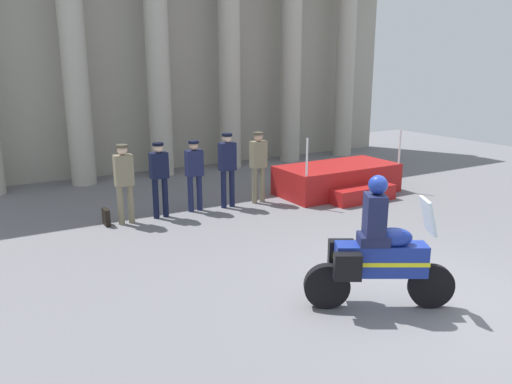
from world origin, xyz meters
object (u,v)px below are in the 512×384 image
at_px(reviewing_stand, 339,180).
at_px(briefcase_on_ground, 106,217).
at_px(officer_in_row_1, 159,174).
at_px(officer_in_row_4, 258,161).
at_px(officer_in_row_0, 124,178).
at_px(motorcycle_with_rider, 376,254).
at_px(officer_in_row_2, 194,170).
at_px(officer_in_row_3, 227,164).

relative_size(reviewing_stand, briefcase_on_ground, 8.75).
relative_size(officer_in_row_1, officer_in_row_4, 0.96).
bearing_deg(officer_in_row_4, briefcase_on_ground, -0.15).
bearing_deg(officer_in_row_0, motorcycle_with_rider, 109.54).
relative_size(officer_in_row_0, officer_in_row_4, 0.98).
distance_m(officer_in_row_1, briefcase_on_ground, 1.44).
distance_m(officer_in_row_2, briefcase_on_ground, 2.20).
bearing_deg(officer_in_row_3, officer_in_row_4, -179.61).
bearing_deg(officer_in_row_2, briefcase_on_ground, 2.30).
height_order(officer_in_row_4, briefcase_on_ground, officer_in_row_4).
bearing_deg(officer_in_row_1, reviewing_stand, 176.89).
bearing_deg(motorcycle_with_rider, officer_in_row_4, 106.13).
relative_size(officer_in_row_1, officer_in_row_3, 0.95).
xyz_separation_m(motorcycle_with_rider, briefcase_on_ground, (-2.27, 5.61, -0.61)).
xyz_separation_m(reviewing_stand, officer_in_row_4, (-2.26, 0.31, 0.66)).
distance_m(officer_in_row_0, motorcycle_with_rider, 5.83).
distance_m(officer_in_row_2, officer_in_row_4, 1.63).
xyz_separation_m(officer_in_row_2, briefcase_on_ground, (-2.06, -0.05, -0.78)).
xyz_separation_m(officer_in_row_0, officer_in_row_3, (2.44, 0.03, 0.04)).
height_order(officer_in_row_0, officer_in_row_4, officer_in_row_4).
distance_m(officer_in_row_4, briefcase_on_ground, 3.78).
distance_m(reviewing_stand, briefcase_on_ground, 5.97).
xyz_separation_m(officer_in_row_0, officer_in_row_2, (1.65, 0.14, -0.04)).
bearing_deg(motorcycle_with_rider, officer_in_row_3, 114.48).
height_order(officer_in_row_3, briefcase_on_ground, officer_in_row_3).
bearing_deg(officer_in_row_3, briefcase_on_ground, -0.30).
distance_m(officer_in_row_0, officer_in_row_2, 1.66).
height_order(officer_in_row_3, officer_in_row_4, officer_in_row_3).
bearing_deg(officer_in_row_4, officer_in_row_0, 1.32).
bearing_deg(officer_in_row_0, reviewing_stand, 177.90).
distance_m(reviewing_stand, officer_in_row_0, 5.59).
height_order(reviewing_stand, officer_in_row_3, officer_in_row_3).
xyz_separation_m(reviewing_stand, motorcycle_with_rider, (-3.68, -5.23, 0.43)).
bearing_deg(officer_in_row_0, officer_in_row_4, -178.68).
relative_size(officer_in_row_0, motorcycle_with_rider, 0.89).
bearing_deg(briefcase_on_ground, officer_in_row_3, -1.21).
height_order(reviewing_stand, briefcase_on_ground, reviewing_stand).
bearing_deg(officer_in_row_0, officer_in_row_3, -178.36).
bearing_deg(officer_in_row_2, officer_in_row_3, 173.00).
relative_size(reviewing_stand, officer_in_row_2, 1.93).
bearing_deg(officer_in_row_3, officer_in_row_2, -7.00).
bearing_deg(officer_in_row_0, officer_in_row_2, -174.20).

